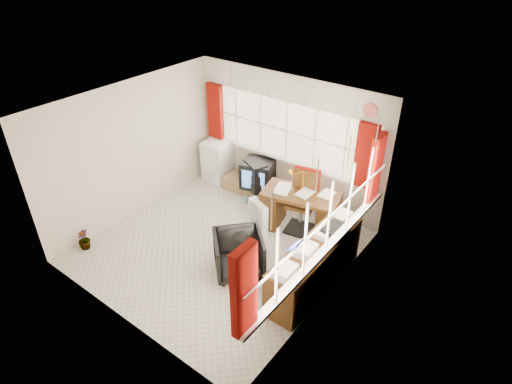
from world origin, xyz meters
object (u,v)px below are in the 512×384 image
desk (300,210)px  mini_fridge (217,161)px  credenza (315,264)px  task_chair (304,198)px  office_chair (239,254)px  crt_tv (258,174)px  radiator (259,221)px  desk_lamp (303,177)px  tv_bench (255,188)px

desk → mini_fridge: size_ratio=1.66×
credenza → task_chair: bearing=128.7°
office_chair → crt_tv: crt_tv is taller
task_chair → office_chair: task_chair is taller
task_chair → office_chair: 1.65m
task_chair → radiator: 0.89m
task_chair → credenza: bearing=-51.3°
credenza → mini_fridge: 3.63m
desk_lamp → task_chair: size_ratio=0.34×
desk → office_chair: 1.53m
office_chair → desk: bearing=36.5°
desk_lamp → tv_bench: size_ratio=0.28×
radiator → credenza: size_ratio=0.31×
task_chair → radiator: (-0.51, -0.63, -0.36)m
radiator → tv_bench: size_ratio=0.44×
credenza → radiator: bearing=160.1°
credenza → crt_tv: bearing=145.8°
task_chair → radiator: size_ratio=1.87×
task_chair → crt_tv: size_ratio=1.58×
task_chair → mini_fridge: 2.41m
mini_fridge → desk: bearing=-11.7°
office_chair → mini_fridge: (-2.21, 2.01, 0.09)m
credenza → mini_fridge: mini_fridge is taller
radiator → credenza: (1.43, -0.52, 0.14)m
desk_lamp → mini_fridge: size_ratio=0.45×
desk → task_chair: 0.22m
office_chair → mini_fridge: size_ratio=0.87×
credenza → mini_fridge: size_ratio=2.31×
desk_lamp → tv_bench: desk_lamp is taller
mini_fridge → task_chair: bearing=-9.2°
desk_lamp → radiator: size_ratio=0.63×
desk → crt_tv: (-1.26, 0.44, 0.10)m
desk_lamp → office_chair: 1.75m
tv_bench → crt_tv: size_ratio=1.92×
desk_lamp → tv_bench: bearing=163.6°
radiator → crt_tv: (-0.74, 0.96, 0.27)m
crt_tv → tv_bench: bearing=158.3°
radiator → crt_tv: bearing=127.8°
mini_fridge → crt_tv: bearing=-2.6°
credenza → crt_tv: 2.63m
desk → radiator: size_ratio=2.32×
task_chair → credenza: 1.48m
tv_bench → desk: bearing=-19.5°
credenza → office_chair: bearing=-156.0°
desk → radiator: desk is taller
credenza → tv_bench: bearing=146.3°
office_chair → tv_bench: bearing=73.8°
crt_tv → task_chair: bearing=-14.9°
desk_lamp → credenza: size_ratio=0.20×
desk_lamp → office_chair: desk_lamp is taller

